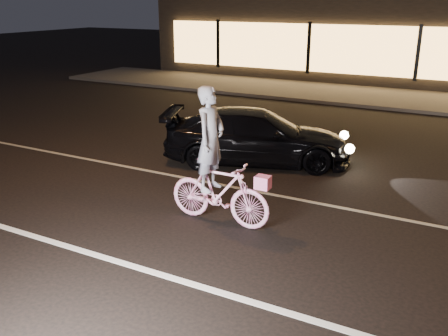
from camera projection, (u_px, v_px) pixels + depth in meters
The scene contains 7 objects.
ground at pixel (264, 245), 7.79m from camera, with size 90.00×90.00×0.00m, color black.
lane_stripe_near at pixel (218, 292), 6.54m from camera, with size 60.00×0.12×0.01m, color silver.
lane_stripe_far at pixel (307, 201), 9.45m from camera, with size 60.00×0.10×0.01m, color gray.
sidewalk at pixel (406, 100), 18.60m from camera, with size 30.00×4.00×0.12m, color #383533.
storefront at pixel (433, 33), 22.90m from camera, with size 25.40×8.42×4.20m.
cyclist at pixel (217, 176), 8.33m from camera, with size 1.86×0.64×2.34m.
sedan at pixel (257, 137), 11.51m from camera, with size 4.62×3.17×1.24m.
Camera 1 is at (2.75, -6.45, 3.66)m, focal length 40.00 mm.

